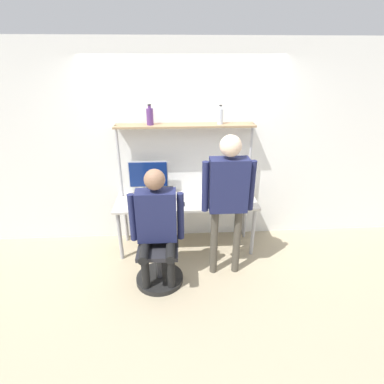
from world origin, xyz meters
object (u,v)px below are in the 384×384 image
monitor (148,176)px  bottle_purple (150,116)px  office_chair (159,258)px  person_seated (157,220)px  bottle_clear (220,116)px  person_standing (228,190)px  laptop (162,199)px  cell_phone (182,204)px

monitor → bottle_purple: 0.79m
office_chair → person_seated: person_seated is taller
bottle_clear → person_seated: bearing=-131.4°
monitor → bottle_clear: bottle_clear is taller
monitor → bottle_purple: bearing=3.6°
person_seated → bottle_clear: size_ratio=6.01×
office_chair → bottle_clear: size_ratio=3.99×
office_chair → bottle_clear: bearing=47.2°
office_chair → person_standing: size_ratio=0.54×
bottle_clear → monitor: bearing=-179.8°
laptop → bottle_clear: bottle_clear is taller
cell_phone → person_standing: size_ratio=0.09×
monitor → laptop: (0.18, -0.25, -0.22)m
cell_phone → office_chair: 0.76m
monitor → laptop: 0.38m
monitor → office_chair: size_ratio=0.56×
laptop → bottle_clear: size_ratio=1.25×
office_chair → person_standing: (0.80, 0.09, 0.83)m
monitor → person_seated: (0.14, -0.90, -0.16)m
laptop → bottle_purple: (-0.12, 0.26, 1.01)m
bottle_clear → office_chair: bearing=-132.8°
monitor → person_seated: person_seated is taller
person_standing → office_chair: bearing=-173.3°
person_seated → bottle_purple: 1.32m
cell_phone → person_standing: 0.78m
person_standing → bottle_purple: size_ratio=6.93×
person_standing → laptop: bearing=146.2°
monitor → cell_phone: size_ratio=3.50×
cell_phone → person_seated: person_seated is taller
cell_phone → bottle_purple: size_ratio=0.60×
person_standing → bottle_clear: size_ratio=7.38×
person_seated → bottle_purple: (-0.08, 0.91, 0.95)m
monitor → bottle_clear: (0.94, 0.00, 0.79)m
person_standing → bottle_purple: bottle_purple is taller
bottle_purple → bottle_clear: bearing=0.0°
monitor → bottle_clear: bearing=0.2°
bottle_clear → bottle_purple: 0.88m
laptop → bottle_purple: bearing=114.5°
monitor → office_chair: 1.12m
cell_phone → bottle_purple: bottle_purple is taller
bottle_purple → laptop: bearing=-65.5°
office_chair → person_standing: 1.16m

